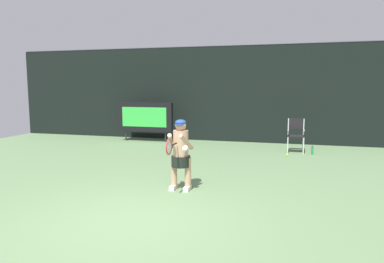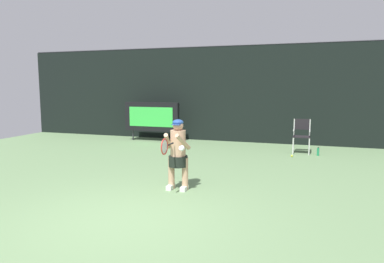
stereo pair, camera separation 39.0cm
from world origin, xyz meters
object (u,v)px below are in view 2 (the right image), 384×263
object	(u,v)px
tennis_player	(178,152)
tennis_racket	(165,146)
water_bottle	(318,152)
umpire_chair	(302,134)
tennis_ball_loose	(292,156)
scoreboard	(152,117)

from	to	relation	value
tennis_player	tennis_racket	xyz separation A→B (m)	(-0.03, -0.61, 0.21)
water_bottle	tennis_player	size ratio (longest dim) A/B	0.18
umpire_chair	tennis_ball_loose	bearing A→B (deg)	-108.01
scoreboard	water_bottle	xyz separation A→B (m)	(6.06, -1.09, -0.82)
water_bottle	tennis_racket	distance (m)	6.05
scoreboard	tennis_player	distance (m)	6.58
umpire_chair	tennis_ball_loose	size ratio (longest dim) A/B	15.88
water_bottle	tennis_ball_loose	bearing A→B (deg)	-147.84
tennis_player	tennis_ball_loose	bearing A→B (deg)	63.42
water_bottle	tennis_racket	bearing A→B (deg)	-118.62
tennis_player	tennis_ball_loose	xyz separation A→B (m)	(2.09, 4.18, -0.75)
scoreboard	water_bottle	world-z (taller)	scoreboard
tennis_racket	tennis_player	bearing A→B (deg)	87.80
scoreboard	tennis_racket	distance (m)	7.11
scoreboard	water_bottle	bearing A→B (deg)	-10.20
water_bottle	tennis_racket	world-z (taller)	tennis_racket
scoreboard	umpire_chair	distance (m)	5.63
tennis_player	tennis_racket	size ratio (longest dim) A/B	2.40
umpire_chair	tennis_player	bearing A→B (deg)	-115.34
scoreboard	water_bottle	distance (m)	6.21
water_bottle	tennis_player	xyz separation A→B (m)	(-2.84, -4.65, 0.66)
tennis_ball_loose	tennis_player	bearing A→B (deg)	-116.58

